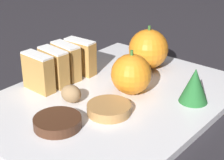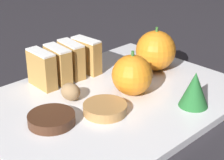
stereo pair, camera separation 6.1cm
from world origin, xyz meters
name	(u,v)px [view 2 (the right image)]	position (x,y,z in m)	size (l,w,h in m)	color
ground_plane	(112,103)	(0.00, 0.00, 0.00)	(6.00, 6.00, 0.00)	#28262B
serving_platter	(112,100)	(0.00, 0.00, 0.01)	(0.32, 0.43, 0.01)	white
stollen_slice_front	(42,69)	(-0.11, -0.06, 0.04)	(0.06, 0.02, 0.07)	#B28442
stollen_slice_second	(58,65)	(-0.11, -0.03, 0.04)	(0.06, 0.03, 0.07)	#B28442
stollen_slice_third	(71,59)	(-0.11, 0.01, 0.04)	(0.06, 0.03, 0.07)	#B28442
stollen_slice_fourth	(86,56)	(-0.11, 0.04, 0.04)	(0.06, 0.03, 0.07)	#B28442
orange_near	(132,75)	(0.02, 0.03, 0.05)	(0.07, 0.07, 0.08)	orange
orange_far	(156,51)	(-0.02, 0.14, 0.05)	(0.08, 0.08, 0.08)	orange
walnut	(71,92)	(-0.04, -0.06, 0.03)	(0.04, 0.03, 0.03)	#9E7A51
chocolate_cookie	(52,119)	(0.00, -0.12, 0.02)	(0.07, 0.07, 0.01)	#472819
gingerbread_cookie	(105,108)	(0.03, -0.05, 0.02)	(0.07, 0.07, 0.01)	#B27F47
evergreen_sprig	(195,89)	(0.11, 0.07, 0.04)	(0.05, 0.05, 0.06)	#23662D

